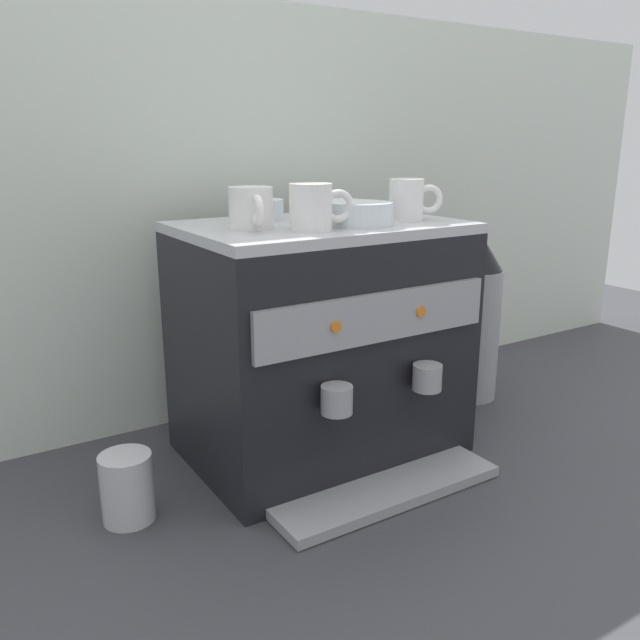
{
  "coord_description": "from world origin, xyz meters",
  "views": [
    {
      "loc": [
        -0.69,
        -1.08,
        0.64
      ],
      "look_at": [
        0.0,
        0.0,
        0.29
      ],
      "focal_mm": 36.48,
      "sensor_mm": 36.0,
      "label": 1
    }
  ],
  "objects_px": {
    "ceramic_bowl_0": "(259,210)",
    "milk_pitcher": "(127,487)",
    "coffee_grinder": "(472,316)",
    "espresso_machine": "(321,342)",
    "ceramic_bowl_2": "(360,214)",
    "ceramic_cup_1": "(408,200)",
    "ceramic_bowl_1": "(338,209)",
    "ceramic_cup_2": "(251,208)",
    "ceramic_cup_0": "(313,207)"
  },
  "relations": [
    {
      "from": "ceramic_cup_2",
      "to": "coffee_grinder",
      "type": "bearing_deg",
      "value": 5.61
    },
    {
      "from": "ceramic_bowl_1",
      "to": "coffee_grinder",
      "type": "relative_size",
      "value": 0.3
    },
    {
      "from": "ceramic_cup_2",
      "to": "ceramic_bowl_0",
      "type": "xyz_separation_m",
      "value": [
        0.07,
        0.11,
        -0.02
      ]
    },
    {
      "from": "ceramic_cup_1",
      "to": "ceramic_cup_2",
      "type": "xyz_separation_m",
      "value": [
        -0.33,
        0.05,
        -0.0
      ]
    },
    {
      "from": "ceramic_cup_0",
      "to": "ceramic_bowl_1",
      "type": "xyz_separation_m",
      "value": [
        0.15,
        0.15,
        -0.03
      ]
    },
    {
      "from": "ceramic_bowl_1",
      "to": "coffee_grinder",
      "type": "xyz_separation_m",
      "value": [
        0.4,
        -0.01,
        -0.29
      ]
    },
    {
      "from": "espresso_machine",
      "to": "ceramic_cup_2",
      "type": "height_order",
      "value": "ceramic_cup_2"
    },
    {
      "from": "espresso_machine",
      "to": "milk_pitcher",
      "type": "distance_m",
      "value": 0.47
    },
    {
      "from": "ceramic_bowl_2",
      "to": "ceramic_cup_0",
      "type": "bearing_deg",
      "value": -172.48
    },
    {
      "from": "ceramic_cup_1",
      "to": "espresso_machine",
      "type": "bearing_deg",
      "value": 161.13
    },
    {
      "from": "ceramic_bowl_1",
      "to": "milk_pitcher",
      "type": "height_order",
      "value": "ceramic_bowl_1"
    },
    {
      "from": "ceramic_bowl_2",
      "to": "coffee_grinder",
      "type": "bearing_deg",
      "value": 15.61
    },
    {
      "from": "ceramic_cup_2",
      "to": "ceramic_bowl_0",
      "type": "bearing_deg",
      "value": 57.09
    },
    {
      "from": "ceramic_cup_1",
      "to": "ceramic_bowl_2",
      "type": "bearing_deg",
      "value": -174.11
    },
    {
      "from": "ceramic_cup_0",
      "to": "milk_pitcher",
      "type": "relative_size",
      "value": 0.98
    },
    {
      "from": "ceramic_cup_0",
      "to": "ceramic_cup_1",
      "type": "bearing_deg",
      "value": 6.65
    },
    {
      "from": "coffee_grinder",
      "to": "milk_pitcher",
      "type": "distance_m",
      "value": 0.93
    },
    {
      "from": "espresso_machine",
      "to": "ceramic_bowl_2",
      "type": "bearing_deg",
      "value": -59.94
    },
    {
      "from": "ceramic_cup_1",
      "to": "ceramic_bowl_2",
      "type": "distance_m",
      "value": 0.13
    },
    {
      "from": "espresso_machine",
      "to": "ceramic_bowl_1",
      "type": "height_order",
      "value": "ceramic_bowl_1"
    },
    {
      "from": "ceramic_cup_2",
      "to": "ceramic_bowl_0",
      "type": "distance_m",
      "value": 0.13
    },
    {
      "from": "ceramic_bowl_1",
      "to": "milk_pitcher",
      "type": "bearing_deg",
      "value": -167.74
    },
    {
      "from": "espresso_machine",
      "to": "ceramic_cup_0",
      "type": "xyz_separation_m",
      "value": [
        -0.07,
        -0.09,
        0.29
      ]
    },
    {
      "from": "ceramic_cup_1",
      "to": "ceramic_bowl_0",
      "type": "height_order",
      "value": "ceramic_cup_1"
    },
    {
      "from": "ceramic_bowl_1",
      "to": "coffee_grinder",
      "type": "height_order",
      "value": "ceramic_bowl_1"
    },
    {
      "from": "ceramic_bowl_0",
      "to": "coffee_grinder",
      "type": "relative_size",
      "value": 0.23
    },
    {
      "from": "espresso_machine",
      "to": "ceramic_bowl_1",
      "type": "distance_m",
      "value": 0.28
    },
    {
      "from": "ceramic_bowl_0",
      "to": "ceramic_bowl_1",
      "type": "relative_size",
      "value": 0.76
    },
    {
      "from": "ceramic_bowl_0",
      "to": "milk_pitcher",
      "type": "height_order",
      "value": "ceramic_bowl_0"
    },
    {
      "from": "ceramic_cup_0",
      "to": "ceramic_cup_2",
      "type": "relative_size",
      "value": 0.99
    },
    {
      "from": "ceramic_bowl_2",
      "to": "ceramic_cup_2",
      "type": "bearing_deg",
      "value": 162.89
    },
    {
      "from": "ceramic_cup_1",
      "to": "ceramic_bowl_0",
      "type": "xyz_separation_m",
      "value": [
        -0.26,
        0.16,
        -0.02
      ]
    },
    {
      "from": "espresso_machine",
      "to": "ceramic_bowl_2",
      "type": "distance_m",
      "value": 0.28
    },
    {
      "from": "ceramic_bowl_1",
      "to": "milk_pitcher",
      "type": "xyz_separation_m",
      "value": [
        -0.51,
        -0.11,
        -0.44
      ]
    },
    {
      "from": "ceramic_bowl_1",
      "to": "ceramic_bowl_2",
      "type": "distance_m",
      "value": 0.14
    },
    {
      "from": "ceramic_bowl_0",
      "to": "ceramic_bowl_2",
      "type": "xyz_separation_m",
      "value": [
        0.13,
        -0.17,
        0.0
      ]
    },
    {
      "from": "ceramic_bowl_1",
      "to": "ceramic_bowl_2",
      "type": "relative_size",
      "value": 1.04
    },
    {
      "from": "ceramic_cup_0",
      "to": "ceramic_bowl_1",
      "type": "distance_m",
      "value": 0.21
    },
    {
      "from": "ceramic_cup_1",
      "to": "milk_pitcher",
      "type": "relative_size",
      "value": 0.89
    },
    {
      "from": "espresso_machine",
      "to": "coffee_grinder",
      "type": "bearing_deg",
      "value": 6.16
    },
    {
      "from": "ceramic_bowl_0",
      "to": "ceramic_bowl_1",
      "type": "distance_m",
      "value": 0.17
    },
    {
      "from": "ceramic_cup_1",
      "to": "ceramic_cup_2",
      "type": "height_order",
      "value": "ceramic_cup_1"
    },
    {
      "from": "ceramic_cup_1",
      "to": "ceramic_bowl_1",
      "type": "xyz_separation_m",
      "value": [
        -0.09,
        0.12,
        -0.02
      ]
    },
    {
      "from": "ceramic_cup_2",
      "to": "ceramic_bowl_1",
      "type": "height_order",
      "value": "ceramic_cup_2"
    },
    {
      "from": "ceramic_bowl_0",
      "to": "milk_pitcher",
      "type": "relative_size",
      "value": 0.81
    },
    {
      "from": "ceramic_bowl_0",
      "to": "coffee_grinder",
      "type": "distance_m",
      "value": 0.64
    },
    {
      "from": "milk_pitcher",
      "to": "coffee_grinder",
      "type": "bearing_deg",
      "value": 6.32
    },
    {
      "from": "ceramic_cup_2",
      "to": "ceramic_cup_0",
      "type": "bearing_deg",
      "value": -41.82
    },
    {
      "from": "ceramic_cup_0",
      "to": "coffee_grinder",
      "type": "xyz_separation_m",
      "value": [
        0.56,
        0.14,
        -0.31
      ]
    },
    {
      "from": "coffee_grinder",
      "to": "milk_pitcher",
      "type": "relative_size",
      "value": 3.56
    }
  ]
}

